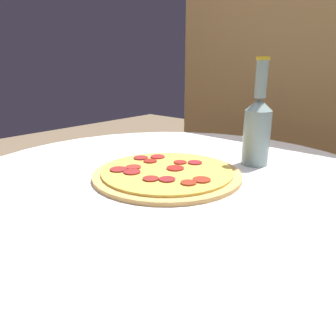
{
  "coord_description": "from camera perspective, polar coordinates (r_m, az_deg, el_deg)",
  "views": [
    {
      "loc": [
        0.48,
        -0.56,
        0.98
      ],
      "look_at": [
        -0.02,
        0.0,
        0.73
      ],
      "focal_mm": 35.0,
      "sensor_mm": 36.0,
      "label": 1
    }
  ],
  "objects": [
    {
      "name": "table",
      "position": [
        0.85,
        0.76,
        -12.45
      ],
      "size": [
        1.07,
        1.07,
        0.71
      ],
      "color": "white",
      "rests_on": "ground_plane"
    },
    {
      "name": "fence_panel",
      "position": [
        1.51,
        23.16,
        11.16
      ],
      "size": [
        1.28,
        0.04,
        1.66
      ],
      "color": "olive",
      "rests_on": "ground_plane"
    },
    {
      "name": "pizza",
      "position": [
        0.79,
        -0.05,
        -0.83
      ],
      "size": [
        0.36,
        0.36,
        0.02
      ],
      "color": "tan",
      "rests_on": "table"
    },
    {
      "name": "beer_bottle",
      "position": [
        0.89,
        15.27,
        6.88
      ],
      "size": [
        0.07,
        0.07,
        0.28
      ],
      "color": "gray",
      "rests_on": "table"
    }
  ]
}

